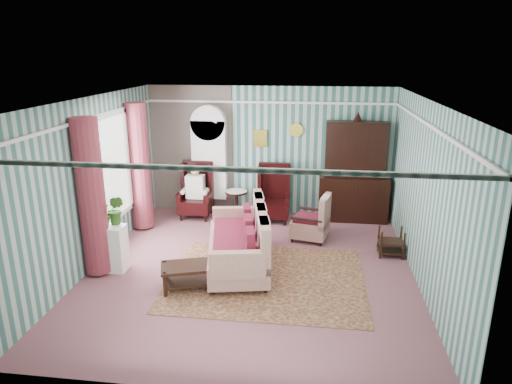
# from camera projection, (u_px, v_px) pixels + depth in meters

# --- Properties ---
(floor) EXTENTS (6.00, 6.00, 0.00)m
(floor) POSITION_uv_depth(u_px,v_px,m) (251.00, 269.00, 7.90)
(floor) COLOR #814B55
(floor) RESTS_ON ground
(room_shell) EXTENTS (5.53, 6.02, 2.91)m
(room_shell) POSITION_uv_depth(u_px,v_px,m) (215.00, 153.00, 7.55)
(room_shell) COLOR #386660
(room_shell) RESTS_ON ground
(bookcase) EXTENTS (0.80, 0.28, 2.24)m
(bookcase) POSITION_uv_depth(u_px,v_px,m) (210.00, 165.00, 10.42)
(bookcase) COLOR silver
(bookcase) RESTS_ON floor
(dresser_hutch) EXTENTS (1.50, 0.56, 2.36)m
(dresser_hutch) POSITION_uv_depth(u_px,v_px,m) (355.00, 169.00, 9.90)
(dresser_hutch) COLOR black
(dresser_hutch) RESTS_ON floor
(wingback_left) EXTENTS (0.76, 0.80, 1.25)m
(wingback_left) POSITION_uv_depth(u_px,v_px,m) (196.00, 191.00, 10.23)
(wingback_left) COLOR black
(wingback_left) RESTS_ON floor
(wingback_right) EXTENTS (0.76, 0.80, 1.25)m
(wingback_right) POSITION_uv_depth(u_px,v_px,m) (273.00, 194.00, 10.02)
(wingback_right) COLOR black
(wingback_right) RESTS_ON floor
(seated_woman) EXTENTS (0.44, 0.40, 1.18)m
(seated_woman) POSITION_uv_depth(u_px,v_px,m) (196.00, 192.00, 10.24)
(seated_woman) COLOR beige
(seated_woman) RESTS_ON floor
(round_side_table) EXTENTS (0.50, 0.50, 0.60)m
(round_side_table) POSITION_uv_depth(u_px,v_px,m) (236.00, 204.00, 10.36)
(round_side_table) COLOR black
(round_side_table) RESTS_ON floor
(nest_table) EXTENTS (0.45, 0.38, 0.54)m
(nest_table) POSITION_uv_depth(u_px,v_px,m) (391.00, 242.00, 8.37)
(nest_table) COLOR black
(nest_table) RESTS_ON floor
(plant_stand) EXTENTS (0.55, 0.35, 0.80)m
(plant_stand) POSITION_uv_depth(u_px,v_px,m) (110.00, 248.00, 7.79)
(plant_stand) COLOR silver
(plant_stand) RESTS_ON floor
(rug) EXTENTS (3.20, 2.60, 0.01)m
(rug) POSITION_uv_depth(u_px,v_px,m) (267.00, 278.00, 7.57)
(rug) COLOR #4D1B19
(rug) RESTS_ON floor
(sofa) EXTENTS (1.34, 2.34, 0.93)m
(sofa) POSITION_uv_depth(u_px,v_px,m) (237.00, 241.00, 7.90)
(sofa) COLOR beige
(sofa) RESTS_ON floor
(floral_armchair) EXTENTS (0.90, 0.91, 0.88)m
(floral_armchair) POSITION_uv_depth(u_px,v_px,m) (310.00, 218.00, 9.07)
(floral_armchair) COLOR beige
(floral_armchair) RESTS_ON floor
(coffee_table) EXTENTS (1.02, 0.76, 0.41)m
(coffee_table) POSITION_uv_depth(u_px,v_px,m) (191.00, 277.00, 7.22)
(coffee_table) COLOR black
(coffee_table) RESTS_ON floor
(potted_plant_a) EXTENTS (0.52, 0.49, 0.47)m
(potted_plant_a) POSITION_uv_depth(u_px,v_px,m) (103.00, 214.00, 7.56)
(potted_plant_a) COLOR #215119
(potted_plant_a) RESTS_ON plant_stand
(potted_plant_b) EXTENTS (0.31, 0.27, 0.52)m
(potted_plant_b) POSITION_uv_depth(u_px,v_px,m) (116.00, 210.00, 7.69)
(potted_plant_b) COLOR #1A541D
(potted_plant_b) RESTS_ON plant_stand
(potted_plant_c) EXTENTS (0.22, 0.22, 0.35)m
(potted_plant_c) POSITION_uv_depth(u_px,v_px,m) (102.00, 214.00, 7.73)
(potted_plant_c) COLOR #1C561B
(potted_plant_c) RESTS_ON plant_stand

